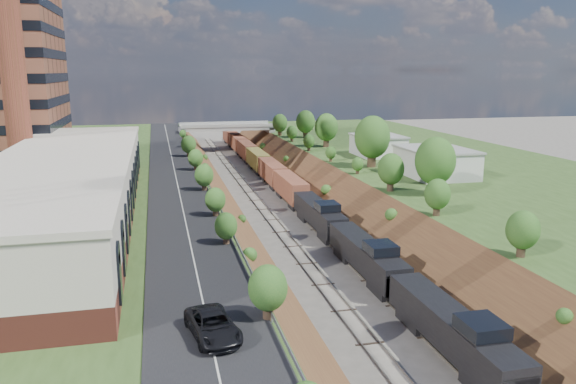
# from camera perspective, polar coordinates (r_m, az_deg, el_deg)

# --- Properties ---
(platform_left) EXTENTS (44.00, 180.00, 5.00)m
(platform_left) POSITION_cam_1_polar(r_m,az_deg,el_deg) (88.81, -22.60, -0.68)
(platform_left) COLOR #344F20
(platform_left) RESTS_ON ground
(platform_right) EXTENTS (44.00, 180.00, 5.00)m
(platform_right) POSITION_cam_1_polar(r_m,az_deg,el_deg) (101.39, 17.28, 1.22)
(platform_right) COLOR #344F20
(platform_right) RESTS_ON ground
(embankment_left) EXTENTS (10.00, 180.00, 10.00)m
(embankment_left) POSITION_cam_1_polar(r_m,az_deg,el_deg) (88.41, -8.27, -1.57)
(embankment_left) COLOR brown
(embankment_left) RESTS_ON ground
(embankment_right) EXTENTS (10.00, 180.00, 10.00)m
(embankment_right) POSITION_cam_1_polar(r_m,az_deg,el_deg) (92.81, 5.38, -0.84)
(embankment_right) COLOR brown
(embankment_right) RESTS_ON ground
(rail_left_track) EXTENTS (1.58, 180.00, 0.18)m
(rail_left_track) POSITION_cam_1_polar(r_m,az_deg,el_deg) (89.45, -2.91, -1.24)
(rail_left_track) COLOR gray
(rail_left_track) RESTS_ON ground
(rail_right_track) EXTENTS (1.58, 180.00, 0.18)m
(rail_right_track) POSITION_cam_1_polar(r_m,az_deg,el_deg) (90.50, 0.33, -1.06)
(rail_right_track) COLOR gray
(rail_right_track) RESTS_ON ground
(road) EXTENTS (8.00, 180.00, 0.10)m
(road) POSITION_cam_1_polar(r_m,az_deg,el_deg) (87.10, -11.33, 1.51)
(road) COLOR black
(road) RESTS_ON platform_left
(guardrail) EXTENTS (0.10, 171.00, 0.70)m
(guardrail) POSITION_cam_1_polar(r_m,az_deg,el_deg) (87.03, -8.64, 1.93)
(guardrail) COLOR #99999E
(guardrail) RESTS_ON platform_left
(commercial_building) EXTENTS (14.30, 62.30, 7.00)m
(commercial_building) POSITION_cam_1_polar(r_m,az_deg,el_deg) (65.55, -21.68, 0.44)
(commercial_building) COLOR brown
(commercial_building) RESTS_ON platform_left
(smokestack) EXTENTS (3.20, 3.20, 40.00)m
(smokestack) POSITION_cam_1_polar(r_m,az_deg,el_deg) (83.63, -26.42, 13.81)
(smokestack) COLOR brown
(smokestack) RESTS_ON platform_left
(overpass) EXTENTS (24.50, 8.30, 7.40)m
(overpass) POSITION_cam_1_polar(r_m,az_deg,el_deg) (149.56, -6.27, 6.04)
(overpass) COLOR gray
(overpass) RESTS_ON ground
(white_building_near) EXTENTS (9.00, 12.00, 4.00)m
(white_building_near) POSITION_cam_1_polar(r_m,az_deg,el_deg) (89.15, 14.77, 2.86)
(white_building_near) COLOR silver
(white_building_near) RESTS_ON platform_right
(white_building_far) EXTENTS (8.00, 10.00, 3.60)m
(white_building_far) POSITION_cam_1_polar(r_m,az_deg,el_deg) (108.67, 9.12, 4.63)
(white_building_far) COLOR silver
(white_building_far) RESTS_ON platform_right
(tree_right_large) EXTENTS (5.25, 5.25, 7.61)m
(tree_right_large) POSITION_cam_1_polar(r_m,az_deg,el_deg) (75.29, 14.74, 3.02)
(tree_right_large) COLOR #473323
(tree_right_large) RESTS_ON platform_right
(tree_left_crest) EXTENTS (2.45, 2.45, 3.55)m
(tree_left_crest) POSITION_cam_1_polar(r_m,az_deg,el_deg) (48.09, -5.17, -4.61)
(tree_left_crest) COLOR #473323
(tree_left_crest) RESTS_ON platform_left
(freight_train) EXTENTS (2.76, 141.55, 4.55)m
(freight_train) POSITION_cam_1_polar(r_m,az_deg,el_deg) (103.96, -1.56, 2.00)
(freight_train) COLOR black
(freight_train) RESTS_ON ground
(suv) EXTENTS (3.45, 5.85, 1.53)m
(suv) POSITION_cam_1_polar(r_m,az_deg,el_deg) (35.16, -7.64, -13.27)
(suv) COLOR black
(suv) RESTS_ON road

